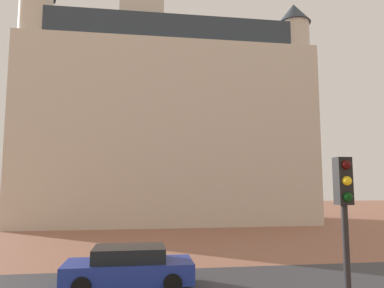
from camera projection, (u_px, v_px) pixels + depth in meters
name	position (u px, v px, depth m)	size (l,w,h in m)	color
landmark_building	(165.00, 116.00, 35.15)	(27.26, 10.33, 38.43)	beige
car_blue	(129.00, 267.00, 12.77)	(4.59, 2.06, 1.42)	#23389E
traffic_light_pole	(345.00, 224.00, 6.58)	(0.28, 0.34, 4.21)	black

